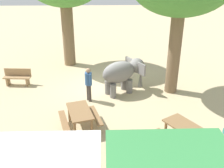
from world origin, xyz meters
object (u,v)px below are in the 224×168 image
picnic_table_near (80,115)px  feed_bucket (124,81)px  wooden_bench (18,76)px  elephant (123,72)px  person_handler (89,82)px  picnic_table_far (185,131)px

picnic_table_near → feed_bucket: size_ratio=5.15×
wooden_bench → picnic_table_near: wooden_bench is taller
elephant → wooden_bench: elephant is taller
wooden_bench → feed_bucket: size_ratio=3.96×
person_handler → picnic_table_far: person_handler is taller
elephant → picnic_table_far: size_ratio=1.10×
person_handler → picnic_table_near: 2.27m
elephant → feed_bucket: 1.33m
person_handler → picnic_table_near: size_ratio=0.87×
person_handler → wooden_bench: size_ratio=1.14×
wooden_bench → person_handler: bearing=158.0°
picnic_table_near → picnic_table_far: (-3.72, 1.15, 0.00)m
picnic_table_far → wooden_bench: bearing=-157.6°
wooden_bench → feed_bucket: wooden_bench is taller
elephant → feed_bucket: bearing=52.3°
wooden_bench → feed_bucket: (-5.59, 0.03, -0.31)m
picnic_table_far → person_handler: bearing=-165.9°
wooden_bench → picnic_table_near: (-3.60, 4.12, 0.12)m
picnic_table_near → person_handler: bearing=-22.1°
elephant → picnic_table_far: elephant is taller
person_handler → wooden_bench: person_handler is taller
person_handler → feed_bucket: size_ratio=4.50×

